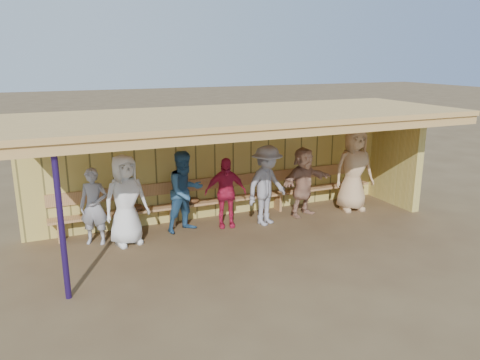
% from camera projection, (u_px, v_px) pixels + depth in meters
% --- Properties ---
extents(ground, '(90.00, 90.00, 0.00)m').
position_uv_depth(ground, '(247.00, 233.00, 9.73)').
color(ground, brown).
rests_on(ground, ground).
extents(player_a, '(0.65, 0.56, 1.51)m').
position_uv_depth(player_a, '(94.00, 206.00, 9.00)').
color(player_a, '#9F9CA5').
rests_on(player_a, ground).
extents(player_b, '(0.98, 0.76, 1.78)m').
position_uv_depth(player_b, '(126.00, 200.00, 8.95)').
color(player_b, white).
rests_on(player_b, ground).
extents(player_c, '(0.98, 0.86, 1.70)m').
position_uv_depth(player_c, '(185.00, 192.00, 9.65)').
color(player_c, '#305C86').
rests_on(player_c, ground).
extents(player_d, '(0.95, 0.56, 1.51)m').
position_uv_depth(player_d, '(225.00, 193.00, 9.92)').
color(player_d, '#C51F43').
rests_on(player_d, ground).
extents(player_e, '(1.29, 1.03, 1.74)m').
position_uv_depth(player_e, '(267.00, 185.00, 10.03)').
color(player_e, '#97949C').
rests_on(player_e, ground).
extents(player_f, '(1.55, 0.88, 1.59)m').
position_uv_depth(player_f, '(303.00, 182.00, 10.63)').
color(player_f, tan).
rests_on(player_f, ground).
extents(player_h, '(1.04, 0.76, 1.96)m').
position_uv_depth(player_h, '(354.00, 170.00, 10.96)').
color(player_h, tan).
rests_on(player_h, ground).
extents(dugout_structure, '(8.80, 3.20, 2.50)m').
position_uv_depth(dugout_structure, '(250.00, 146.00, 10.06)').
color(dugout_structure, '#CEB658').
rests_on(dugout_structure, ground).
extents(bench, '(7.60, 0.34, 0.93)m').
position_uv_depth(bench, '(227.00, 194.00, 10.59)').
color(bench, tan).
rests_on(bench, ground).
extents(dugout_equipment, '(6.82, 0.62, 0.80)m').
position_uv_depth(dugout_equipment, '(186.00, 203.00, 10.10)').
color(dugout_equipment, orange).
rests_on(dugout_equipment, ground).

